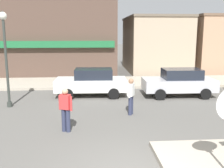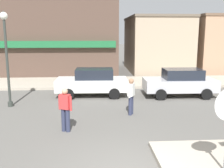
{
  "view_description": "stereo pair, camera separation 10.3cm",
  "coord_description": "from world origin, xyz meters",
  "views": [
    {
      "loc": [
        -0.99,
        -5.9,
        3.53
      ],
      "look_at": [
        -0.19,
        4.5,
        1.5
      ],
      "focal_mm": 42.0,
      "sensor_mm": 36.0,
      "label": 1
    },
    {
      "loc": [
        -0.88,
        -5.91,
        3.53
      ],
      "look_at": [
        -0.19,
        4.5,
        1.5
      ],
      "focal_mm": 42.0,
      "sensor_mm": 36.0,
      "label": 2
    }
  ],
  "objects": [
    {
      "name": "pedestrian_crossing_near",
      "position": [
        -1.96,
        3.26,
        0.87
      ],
      "size": [
        0.53,
        0.36,
        1.61
      ],
      "color": "#2D334C",
      "rests_on": "ground"
    },
    {
      "name": "pedestrian_crossing_far",
      "position": [
        0.69,
        5.11,
        0.87
      ],
      "size": [
        0.35,
        0.53,
        1.61
      ],
      "color": "#2D334C",
      "rests_on": "ground"
    },
    {
      "name": "parked_car_nearest",
      "position": [
        -1.01,
        8.76,
        0.81
      ],
      "size": [
        4.04,
        1.96,
        1.56
      ],
      "color": "white",
      "rests_on": "ground"
    },
    {
      "name": "lamp_post",
      "position": [
        -5.02,
        6.77,
        2.96
      ],
      "size": [
        0.36,
        0.36,
        4.54
      ],
      "color": "#333833",
      "rests_on": "ground"
    },
    {
      "name": "building_storefront_left_near",
      "position": [
        4.92,
        18.78,
        2.51
      ],
      "size": [
        5.22,
        7.79,
        5.02
      ],
      "color": "tan",
      "rests_on": "ground"
    },
    {
      "name": "parked_car_second",
      "position": [
        3.93,
        8.32,
        0.81
      ],
      "size": [
        4.03,
        1.94,
        1.56
      ],
      "color": "#B7B7BC",
      "rests_on": "ground"
    },
    {
      "name": "building_corner_shop",
      "position": [
        -4.14,
        19.06,
        4.15
      ],
      "size": [
        10.62,
        9.64,
        8.29
      ],
      "color": "brown",
      "rests_on": "ground"
    },
    {
      "name": "kerb_far",
      "position": [
        0.0,
        12.49,
        0.07
      ],
      "size": [
        80.0,
        4.0,
        0.15
      ],
      "primitive_type": "cube",
      "color": "#A89E8C",
      "rests_on": "ground"
    }
  ]
}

